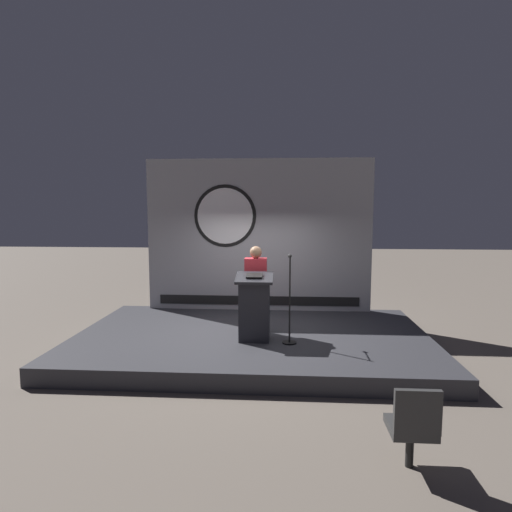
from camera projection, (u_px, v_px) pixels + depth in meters
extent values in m
plane|color=#6B6056|center=(252.00, 349.00, 7.97)|extent=(40.00, 40.00, 0.00)
cube|color=#333338|center=(252.00, 341.00, 7.96)|extent=(6.40, 4.00, 0.30)
cube|color=#9E9EA3|center=(258.00, 235.00, 9.59)|extent=(4.99, 0.10, 3.37)
cylinder|color=black|center=(225.00, 216.00, 9.54)|extent=(1.38, 0.02, 1.38)
cylinder|color=white|center=(225.00, 216.00, 9.53)|extent=(1.24, 0.02, 1.24)
cube|color=black|center=(258.00, 300.00, 9.69)|extent=(4.49, 0.02, 0.20)
cube|color=#26262B|center=(254.00, 310.00, 7.46)|extent=(0.52, 0.40, 1.06)
cube|color=#26262B|center=(254.00, 278.00, 7.40)|extent=(0.64, 0.50, 0.16)
cube|color=black|center=(254.00, 276.00, 7.37)|extent=(0.28, 0.20, 0.07)
cylinder|color=black|center=(256.00, 311.00, 7.95)|extent=(0.26, 0.26, 0.80)
cube|color=red|center=(256.00, 274.00, 7.87)|extent=(0.40, 0.24, 0.58)
sphere|color=#997051|center=(256.00, 252.00, 7.83)|extent=(0.22, 0.22, 0.22)
cylinder|color=black|center=(289.00, 343.00, 7.33)|extent=(0.24, 0.24, 0.02)
cylinder|color=black|center=(290.00, 300.00, 7.25)|extent=(0.03, 0.03, 1.50)
cylinder|color=black|center=(290.00, 257.00, 7.36)|extent=(0.02, 0.39, 0.02)
sphere|color=#262626|center=(290.00, 256.00, 7.56)|extent=(0.07, 0.07, 0.07)
cylinder|color=black|center=(410.00, 449.00, 4.32)|extent=(0.08, 0.08, 0.37)
cube|color=#333333|center=(410.00, 428.00, 4.29)|extent=(0.44, 0.44, 0.08)
cube|color=#333333|center=(418.00, 412.00, 4.07)|extent=(0.44, 0.06, 0.44)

